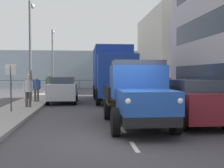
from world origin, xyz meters
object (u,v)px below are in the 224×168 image
at_px(car_maroon_kerbside_near, 189,101).
at_px(lamp_post_far, 53,54).
at_px(lorry_cargo_blue, 112,72).
at_px(street_sign, 11,79).
at_px(pedestrian_in_dark_coat, 29,84).
at_px(pedestrian_near_railing, 36,87).
at_px(truck_vintage_blue, 138,95).
at_px(car_red_kerbside_2, 138,87).
at_px(lamp_post_promenade, 31,42).
at_px(car_silver_oppositeside_0, 63,89).
at_px(car_teal_kerbside_1, 154,91).
at_px(car_navy_kerbside_3, 126,84).
at_px(pedestrian_strolling, 28,89).
at_px(pedestrian_couple_a, 49,83).

relative_size(car_maroon_kerbside_near, lamp_post_far, 0.68).
xyz_separation_m(lorry_cargo_blue, street_sign, (5.48, 6.25, -0.39)).
height_order(lorry_cargo_blue, pedestrian_in_dark_coat, lorry_cargo_blue).
distance_m(lorry_cargo_blue, pedestrian_near_railing, 5.39).
xyz_separation_m(truck_vintage_blue, lamp_post_far, (5.37, -20.98, 2.87)).
distance_m(car_red_kerbside_2, lamp_post_promenade, 8.55).
xyz_separation_m(truck_vintage_blue, car_silver_oppositeside_0, (3.35, -8.97, -0.28)).
xyz_separation_m(pedestrian_near_railing, street_sign, (0.40, 4.72, 0.58)).
xyz_separation_m(lorry_cargo_blue, car_teal_kerbside_1, (-2.11, 3.72, -1.18)).
height_order(car_navy_kerbside_3, lamp_post_far, lamp_post_far).
height_order(pedestrian_strolling, lamp_post_far, lamp_post_far).
bearing_deg(pedestrian_strolling, car_red_kerbside_2, -141.21).
height_order(pedestrian_near_railing, street_sign, street_sign).
distance_m(pedestrian_in_dark_coat, lamp_post_promenade, 3.23).
height_order(truck_vintage_blue, lorry_cargo_blue, lorry_cargo_blue).
bearing_deg(pedestrian_strolling, car_navy_kerbside_3, -120.89).
bearing_deg(lorry_cargo_blue, street_sign, 48.77).
relative_size(pedestrian_near_railing, street_sign, 0.72).
bearing_deg(pedestrian_couple_a, pedestrian_strolling, 87.49).
bearing_deg(lamp_post_far, lamp_post_promenade, 89.53).
relative_size(lorry_cargo_blue, street_sign, 3.65).
bearing_deg(pedestrian_couple_a, truck_vintage_blue, 111.00).
height_order(truck_vintage_blue, lamp_post_far, lamp_post_far).
relative_size(pedestrian_strolling, pedestrian_couple_a, 0.95).
bearing_deg(lorry_cargo_blue, lamp_post_promenade, 9.82).
xyz_separation_m(lorry_cargo_blue, pedestrian_strolling, (5.02, 4.50, -0.94)).
xyz_separation_m(pedestrian_in_dark_coat, street_sign, (-0.45, 6.76, 0.48)).
bearing_deg(pedestrian_near_railing, lorry_cargo_blue, -163.23).
relative_size(car_maroon_kerbside_near, pedestrian_near_railing, 2.76).
distance_m(truck_vintage_blue, pedestrian_near_railing, 9.88).
relative_size(car_teal_kerbside_1, pedestrian_strolling, 2.36).
bearing_deg(pedestrian_near_railing, car_navy_kerbside_3, -128.76).
distance_m(pedestrian_near_railing, pedestrian_couple_a, 3.69).
height_order(car_teal_kerbside_1, lamp_post_far, lamp_post_far).
bearing_deg(car_navy_kerbside_3, pedestrian_strolling, 59.11).
height_order(car_maroon_kerbside_near, street_sign, street_sign).
distance_m(lamp_post_far, street_sign, 17.36).
distance_m(lorry_cargo_blue, pedestrian_in_dark_coat, 6.02).
relative_size(car_maroon_kerbside_near, car_red_kerbside_2, 1.06).
bearing_deg(pedestrian_strolling, car_teal_kerbside_1, -173.79).
bearing_deg(truck_vintage_blue, pedestrian_near_railing, -59.44).
bearing_deg(truck_vintage_blue, lamp_post_far, -75.63).
bearing_deg(pedestrian_in_dark_coat, car_red_kerbside_2, -174.82).
distance_m(pedestrian_strolling, lamp_post_far, 15.71).
bearing_deg(lorry_cargo_blue, pedestrian_near_railing, 16.77).
xyz_separation_m(car_red_kerbside_2, lamp_post_promenade, (7.63, 2.19, 3.16)).
relative_size(pedestrian_strolling, pedestrian_in_dark_coat, 0.94).
bearing_deg(car_red_kerbside_2, car_teal_kerbside_1, 90.00).
relative_size(pedestrian_couple_a, street_sign, 0.78).
height_order(car_teal_kerbside_1, pedestrian_in_dark_coat, pedestrian_in_dark_coat).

